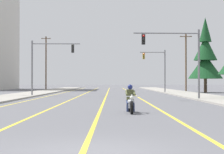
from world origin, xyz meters
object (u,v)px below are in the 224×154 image
Objects in this scene: traffic_signal_near_left at (45,59)px; motorcycle_with_rider at (129,101)px; conifer_tree_right_verge_far at (204,58)px; traffic_signal_near_right at (179,53)px; utility_pole_right_far at (185,62)px; traffic_signal_mid_right at (157,65)px; utility_pole_left_far at (45,62)px.

motorcycle_with_rider is at bearing -70.57° from traffic_signal_near_left.
conifer_tree_right_verge_far is at bearing 33.47° from traffic_signal_near_left.
traffic_signal_near_right is at bearing -35.39° from traffic_signal_near_left.
motorcycle_with_rider is 39.91m from conifer_tree_right_verge_far.
utility_pole_right_far is at bearing 78.19° from traffic_signal_near_right.
conifer_tree_right_verge_far is at bearing 71.44° from traffic_signal_near_right.
traffic_signal_mid_right is (5.67, 36.16, 3.44)m from motorcycle_with_rider.
traffic_signal_near_right is 16.29m from traffic_signal_near_left.
conifer_tree_right_verge_far is at bearing -67.24° from utility_pole_right_far.
traffic_signal_mid_right is 0.59× the size of utility_pole_left_far.
traffic_signal_near_right is 1.00× the size of traffic_signal_mid_right.
utility_pole_left_far reaches higher than traffic_signal_mid_right.
traffic_signal_near_right is 45.93m from utility_pole_left_far.
traffic_signal_mid_right is 7.37m from conifer_tree_right_verge_far.
conifer_tree_right_verge_far reaches higher than utility_pole_right_far.
conifer_tree_right_verge_far is (12.83, 37.52, 4.51)m from motorcycle_with_rider.
utility_pole_right_far is at bearing 44.29° from traffic_signal_near_left.
utility_pole_right_far is at bearing 112.76° from conifer_tree_right_verge_far.
utility_pole_right_far is (10.86, 42.23, 4.22)m from motorcycle_with_rider.
utility_pole_left_far is (-19.48, 19.84, 1.38)m from traffic_signal_mid_right.
traffic_signal_mid_right is 0.56× the size of conifer_tree_right_verge_far.
utility_pole_right_far is (19.16, 18.69, 0.67)m from traffic_signal_near_left.
traffic_signal_near_right and traffic_signal_mid_right have the same top height.
utility_pole_right_far reaches higher than traffic_signal_mid_right.
traffic_signal_near_right is (4.98, 14.11, 3.57)m from motorcycle_with_rider.
traffic_signal_near_right is 0.56× the size of conifer_tree_right_verge_far.
traffic_signal_near_right is 0.59× the size of utility_pole_left_far.
traffic_signal_near_right is at bearing 70.57° from motorcycle_with_rider.
utility_pole_right_far is at bearing -29.18° from utility_pole_left_far.
traffic_signal_near_left is 32.95m from utility_pole_left_far.
utility_pole_right_far is at bearing 75.58° from motorcycle_with_rider.
traffic_signal_mid_right is at bearing -169.29° from conifer_tree_right_verge_far.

